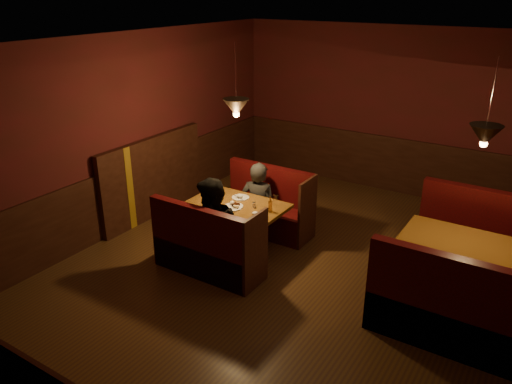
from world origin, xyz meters
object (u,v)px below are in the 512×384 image
Objects in this scene: diner_b at (213,214)px; second_bench_near at (445,314)px; second_table at (463,259)px; main_table at (239,215)px; main_bench_near at (207,252)px; diner_a at (258,188)px; second_bench_far at (476,248)px; main_bench_far at (268,211)px.

second_bench_near is at bearing 11.06° from diner_b.
second_table is 0.90× the size of second_bench_near.
main_table is 0.94× the size of second_table.
main_bench_near is (0.02, -0.75, -0.23)m from main_table.
second_bench_near is 2.94m from diner_b.
main_bench_near is 1.37m from diner_a.
main_bench_near is 0.94× the size of second_bench_near.
main_table reaches higher than second_table.
main_table is at bearing -158.36° from second_bench_far.
diner_a is at bearing -100.59° from main_bench_far.
main_table is 0.79m from main_bench_far.
main_table is 2.97m from second_bench_near.
second_table is 2.93m from diner_a.
main_bench_near is at bearing -175.39° from second_bench_near.
diner_a is (-0.02, 0.55, 0.20)m from main_table.
second_bench_far is (2.92, 1.16, -0.19)m from main_table.
main_bench_far is 0.94× the size of second_bench_far.
second_table is (2.87, -0.43, 0.27)m from main_bench_far.
main_table is 0.89× the size of diner_a.
second_table is at bearing 6.32° from main_table.
main_table is 3.15m from second_bench_far.
diner_a reaches higher than main_bench_far.
second_bench_far is at bearing 21.64° from main_table.
second_table is 0.94× the size of diner_a.
diner_a is 0.93× the size of diner_b.
diner_a reaches higher than main_bench_near.
main_bench_near is (0.00, -1.51, 0.00)m from main_bench_far.
diner_b is (-2.87, -0.92, 0.21)m from second_table.
main_bench_near is 0.94× the size of second_bench_far.
main_table is 0.85× the size of second_bench_near.
main_bench_far is (0.02, 0.75, -0.23)m from main_table.
diner_a is at bearing 160.04° from second_bench_near.
second_bench_near is (2.91, -1.27, 0.04)m from main_bench_far.
main_bench_far is at bearing 90.00° from main_bench_near.
main_table is at bearing -91.16° from main_bench_far.
main_bench_far is 1.00× the size of main_bench_near.
second_table is 0.90× the size of second_bench_far.
main_bench_far and main_bench_near have the same top height.
main_table is at bearing 169.92° from second_bench_near.
diner_b is at bearing 76.69° from diner_a.
main_bench_near is at bearing -146.65° from second_bench_far.
second_bench_far is 0.97× the size of diner_b.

